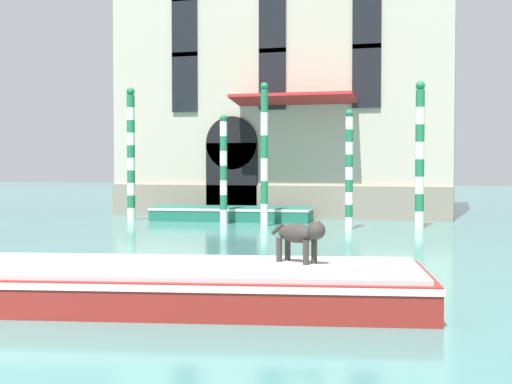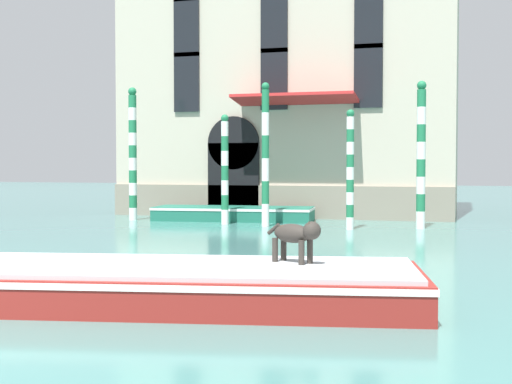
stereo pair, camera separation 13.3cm
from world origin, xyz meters
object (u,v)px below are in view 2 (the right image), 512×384
object	(u,v)px
mooring_pole_2	(265,154)
dog_on_deck	(296,234)
boat_foreground	(171,283)
mooring_pole_4	(133,153)
mooring_pole_0	(225,169)
mooring_pole_3	(421,154)
mooring_pole_1	(350,169)
boat_moored_near_palazzo	(234,213)

from	to	relation	value
mooring_pole_2	dog_on_deck	bearing A→B (deg)	-72.47
dog_on_deck	boat_foreground	bearing A→B (deg)	-132.93
dog_on_deck	mooring_pole_4	size ratio (longest dim) A/B	0.19
mooring_pole_0	mooring_pole_2	distance (m)	1.55
mooring_pole_0	mooring_pole_4	xyz separation A→B (m)	(-3.45, 0.67, 0.51)
mooring_pole_3	mooring_pole_0	bearing A→B (deg)	-178.66
boat_foreground	dog_on_deck	size ratio (longest dim) A/B	8.38
mooring_pole_1	mooring_pole_2	size ratio (longest dim) A/B	0.80
mooring_pole_0	mooring_pole_4	world-z (taller)	mooring_pole_4
boat_moored_near_palazzo	mooring_pole_3	size ratio (longest dim) A/B	1.26
mooring_pole_2	mooring_pole_4	size ratio (longest dim) A/B	0.97
boat_foreground	mooring_pole_2	xyz separation A→B (m)	(-1.96, 11.75, 1.88)
mooring_pole_1	boat_foreground	bearing A→B (deg)	-93.14
dog_on_deck	mooring_pole_2	bearing A→B (deg)	133.64
boat_moored_near_palazzo	mooring_pole_1	bearing A→B (deg)	-33.31
boat_moored_near_palazzo	mooring_pole_2	distance (m)	3.15
mooring_pole_0	mooring_pole_2	size ratio (longest dim) A/B	0.79
mooring_pole_0	mooring_pole_3	size ratio (longest dim) A/B	0.80
boat_foreground	mooring_pole_3	world-z (taller)	mooring_pole_3
boat_moored_near_palazzo	mooring_pole_0	size ratio (longest dim) A/B	1.58
mooring_pole_2	boat_foreground	bearing A→B (deg)	-80.52
mooring_pole_1	mooring_pole_3	xyz separation A→B (m)	(1.91, 0.90, 0.43)
mooring_pole_2	mooring_pole_3	world-z (taller)	mooring_pole_2
mooring_pole_1	boat_moored_near_palazzo	bearing A→B (deg)	152.05
dog_on_deck	mooring_pole_0	distance (m)	12.61
boat_foreground	mooring_pole_1	xyz separation A→B (m)	(0.63, 11.41, 1.44)
dog_on_deck	mooring_pole_2	world-z (taller)	mooring_pole_2
mooring_pole_4	boat_moored_near_palazzo	bearing A→B (deg)	13.85
mooring_pole_2	mooring_pole_4	xyz separation A→B (m)	(-4.88, 1.10, 0.06)
mooring_pole_3	boat_foreground	bearing A→B (deg)	-101.63
dog_on_deck	mooring_pole_2	size ratio (longest dim) A/B	0.19
mooring_pole_3	mooring_pole_1	bearing A→B (deg)	-154.79
dog_on_deck	mooring_pole_3	distance (m)	11.82
dog_on_deck	boat_moored_near_palazzo	distance (m)	14.04
dog_on_deck	mooring_pole_2	distance (m)	11.76
dog_on_deck	mooring_pole_1	xyz separation A→B (m)	(-0.93, 10.82, 0.81)
mooring_pole_3	dog_on_deck	bearing A→B (deg)	-94.75
mooring_pole_1	mooring_pole_4	size ratio (longest dim) A/B	0.78
boat_moored_near_palazzo	boat_foreground	bearing A→B (deg)	-80.66
dog_on_deck	mooring_pole_0	world-z (taller)	mooring_pole_0
mooring_pole_1	mooring_pole_2	distance (m)	2.64
boat_foreground	mooring_pole_0	bearing A→B (deg)	94.91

